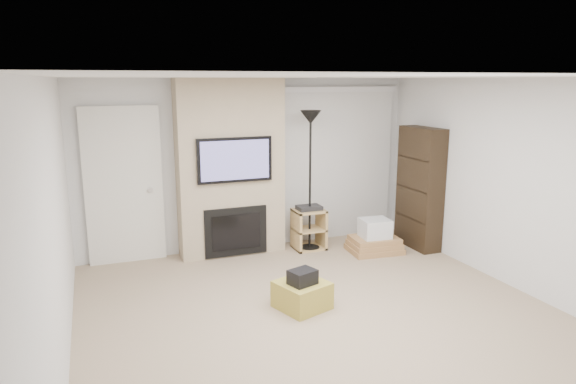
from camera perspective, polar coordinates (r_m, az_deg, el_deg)
name	(u,v)px	position (r m, az deg, el deg)	size (l,w,h in m)	color
floor	(330,323)	(5.52, 4.64, -14.31)	(5.00, 5.50, 0.00)	gray
ceiling	(334,77)	(4.93, 5.16, 12.64)	(5.00, 5.50, 0.00)	white
wall_back	(250,164)	(7.60, -4.22, 3.07)	(5.00, 2.50, 0.00)	silver
wall_front	(573,331)	(3.01, 29.14, -13.30)	(5.00, 2.50, 0.00)	silver
wall_left	(55,233)	(4.60, -24.44, -4.17)	(5.50, 2.50, 0.00)	silver
wall_right	(526,188)	(6.55, 24.96, 0.45)	(5.50, 2.50, 0.00)	silver
hvac_vent	(335,77)	(5.83, 5.22, 12.56)	(0.35, 0.18, 0.01)	silver
ottoman	(302,295)	(5.77, 1.57, -11.36)	(0.50, 0.50, 0.30)	#A29237
black_bag	(302,277)	(5.64, 1.62, -9.42)	(0.28, 0.22, 0.16)	black
fireplace_wall	(231,169)	(7.31, -6.37, 2.55)	(1.50, 0.47, 2.50)	tan
entry_door	(124,187)	(7.29, -17.77, 0.55)	(1.02, 0.11, 2.14)	silver
vertical_blinds	(337,158)	(8.06, 5.46, 3.76)	(1.98, 0.10, 2.37)	silver
floor_lamp	(310,141)	(7.36, 2.50, 5.66)	(0.30, 0.30, 2.05)	black
av_stand	(309,226)	(7.63, 2.34, -3.82)	(0.45, 0.38, 0.66)	tan
box_stack	(374,239)	(7.64, 9.59, -5.22)	(0.79, 0.62, 0.50)	#A5784A
bookshelf	(420,188)	(7.86, 14.44, 0.43)	(0.30, 0.80, 1.80)	black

